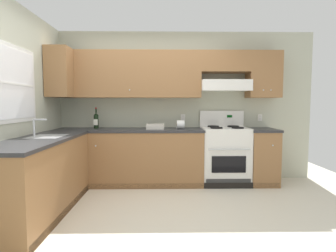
# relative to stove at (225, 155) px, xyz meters

# --- Properties ---
(ground_plane) EXTENTS (7.04, 7.04, 0.00)m
(ground_plane) POSITION_rel_stove_xyz_m (-1.23, -1.25, -0.48)
(ground_plane) COLOR beige
(wall_back) EXTENTS (4.68, 0.57, 2.55)m
(wall_back) POSITION_rel_stove_xyz_m (-0.84, 0.27, 1.00)
(wall_back) COLOR #B7BAA3
(wall_back) RESTS_ON ground_plane
(wall_left) EXTENTS (0.47, 4.00, 2.55)m
(wall_left) POSITION_rel_stove_xyz_m (-2.82, -1.03, 0.87)
(wall_left) COLOR #B7BAA3
(wall_left) RESTS_ON ground_plane
(counter_back_run) EXTENTS (3.60, 0.65, 0.91)m
(counter_back_run) POSITION_rel_stove_xyz_m (-1.23, -0.01, -0.03)
(counter_back_run) COLOR olive
(counter_back_run) RESTS_ON ground_plane
(counter_left_run) EXTENTS (0.63, 1.91, 1.13)m
(counter_left_run) POSITION_rel_stove_xyz_m (-2.47, -1.25, -0.02)
(counter_left_run) COLOR olive
(counter_left_run) RESTS_ON ground_plane
(stove) EXTENTS (0.76, 0.62, 1.20)m
(stove) POSITION_rel_stove_xyz_m (0.00, 0.00, 0.00)
(stove) COLOR white
(stove) RESTS_ON ground_plane
(wine_bottle) EXTENTS (0.08, 0.08, 0.35)m
(wine_bottle) POSITION_rel_stove_xyz_m (-2.13, 0.09, 0.57)
(wine_bottle) COLOR black
(wine_bottle) RESTS_ON counter_back_run
(bowl) EXTENTS (0.29, 0.25, 0.08)m
(bowl) POSITION_rel_stove_xyz_m (-1.15, -0.02, 0.46)
(bowl) COLOR beige
(bowl) RESTS_ON counter_back_run
(paper_towel_roll) EXTENTS (0.13, 0.14, 0.14)m
(paper_towel_roll) POSITION_rel_stove_xyz_m (-0.73, 0.01, 0.50)
(paper_towel_roll) COLOR white
(paper_towel_roll) RESTS_ON counter_back_run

